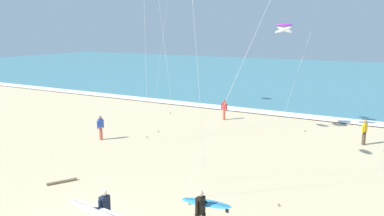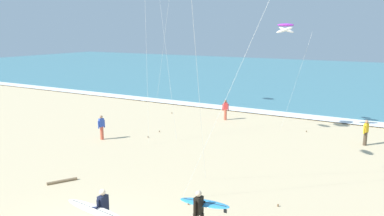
{
  "view_description": "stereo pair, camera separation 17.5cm",
  "coord_description": "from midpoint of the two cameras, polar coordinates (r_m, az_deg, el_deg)",
  "views": [
    {
      "loc": [
        8.9,
        -8.4,
        6.96
      ],
      "look_at": [
        -0.06,
        7.63,
        3.22
      ],
      "focal_mm": 36.21,
      "sensor_mm": 36.0,
      "label": 1
    },
    {
      "loc": [
        9.06,
        -8.32,
        6.96
      ],
      "look_at": [
        -0.06,
        7.63,
        3.22
      ],
      "focal_mm": 36.21,
      "sensor_mm": 36.0,
      "label": 2
    }
  ],
  "objects": [
    {
      "name": "shoreline_foam",
      "position": [
        32.97,
        13.29,
        -0.83
      ],
      "size": [
        160.0,
        1.76,
        0.01
      ],
      "primitive_type": "cube",
      "color": "white",
      "rests_on": "ocean_water"
    },
    {
      "name": "kite_arc_violet_near",
      "position": [
        27.1,
        13.8,
        11.31
      ],
      "size": [
        2.5,
        2.44,
        7.35
      ],
      "color": "white",
      "rests_on": "ground"
    },
    {
      "name": "bystander_red_top",
      "position": [
        30.26,
        5.11,
        -0.25
      ],
      "size": [
        0.46,
        0.3,
        1.59
      ],
      "color": "#D8593F",
      "rests_on": "ground"
    },
    {
      "name": "surfer_lead",
      "position": [
        13.55,
        1.75,
        -14.39
      ],
      "size": [
        1.99,
        0.98,
        1.71
      ],
      "color": "black",
      "rests_on": "ground"
    },
    {
      "name": "ocean_water",
      "position": [
        61.72,
        21.26,
        4.3
      ],
      "size": [
        160.0,
        60.0,
        0.08
      ],
      "primitive_type": "cube",
      "color": "teal",
      "rests_on": "ground"
    },
    {
      "name": "driftwood_log",
      "position": [
        19.19,
        -18.34,
        -10.17
      ],
      "size": [
        0.8,
        1.24,
        0.13
      ],
      "primitive_type": "cylinder",
      "rotation": [
        0.0,
        1.57,
        1.04
      ],
      "color": "#846B4C",
      "rests_on": "ground"
    },
    {
      "name": "bystander_blue_top",
      "position": [
        25.44,
        -12.99,
        -2.77
      ],
      "size": [
        0.26,
        0.48,
        1.59
      ],
      "color": "#D8593F",
      "rests_on": "ground"
    },
    {
      "name": "surfer_trailing",
      "position": [
        13.71,
        -13.12,
        -14.37
      ],
      "size": [
        2.44,
        0.91,
        1.71
      ],
      "color": "black",
      "rests_on": "ground"
    },
    {
      "name": "bystander_yellow_top",
      "position": [
        25.85,
        24.4,
        -3.3
      ],
      "size": [
        0.3,
        0.46,
        1.59
      ],
      "color": "#4C3D2D",
      "rests_on": "ground"
    }
  ]
}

